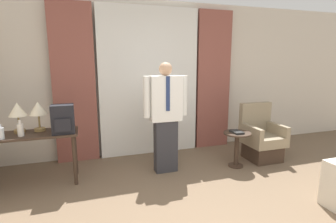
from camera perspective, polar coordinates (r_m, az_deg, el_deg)
name	(u,v)px	position (r m, az deg, el deg)	size (l,w,h in m)	color
wall_back	(148,79)	(4.77, -4.40, 7.11)	(10.00, 0.06, 2.70)	beige
curtain_sheer_center	(150,83)	(4.65, -4.01, 6.27)	(1.76, 0.06, 2.58)	white
curtain_drape_left	(74,85)	(4.51, -19.75, 5.50)	(0.67, 0.06, 2.58)	brown
curtain_drape_right	(214,81)	(5.11, 9.90, 6.56)	(0.67, 0.06, 2.58)	brown
desk	(30,142)	(3.97, -27.92, -5.88)	(1.23, 0.49, 0.72)	#38281E
table_lamp_left	(18,111)	(4.01, -29.93, 0.06)	(0.23, 0.23, 0.41)	#9E7F47
table_lamp_right	(38,110)	(3.97, -26.43, 0.28)	(0.23, 0.23, 0.41)	#9E7F47
bottle_near_edge	(1,133)	(3.82, -32.62, -3.99)	(0.08, 0.08, 0.19)	silver
bottle_by_lamp	(20,130)	(3.85, -29.46, -3.44)	(0.08, 0.08, 0.21)	silver
backpack	(63,119)	(3.73, -21.90, -1.60)	(0.28, 0.23, 0.38)	black
person	(166,114)	(3.89, -0.52, -0.60)	(0.67, 0.22, 1.65)	#2D2D33
armchair	(261,139)	(4.79, 19.63, -5.74)	(0.59, 0.59, 0.95)	#38281E
side_table	(237,144)	(4.32, 14.74, -6.77)	(0.43, 0.43, 0.56)	#38281E
book	(237,132)	(4.24, 14.72, -4.33)	(0.15, 0.22, 0.03)	black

